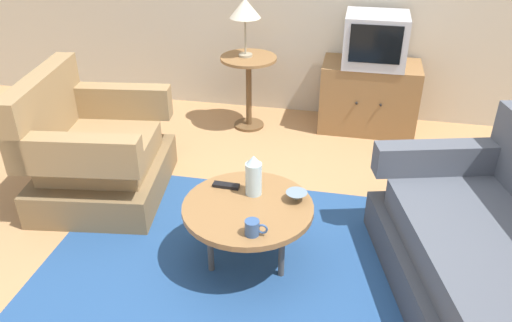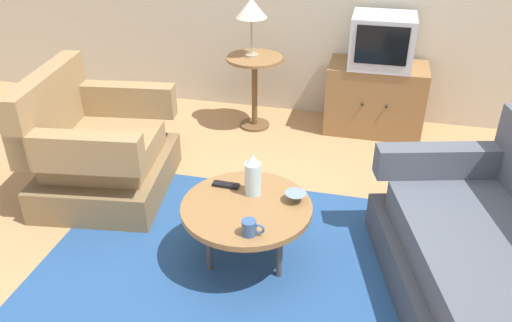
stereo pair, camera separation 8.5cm
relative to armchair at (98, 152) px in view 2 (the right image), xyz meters
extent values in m
plane|color=#AD7F51|center=(1.37, -0.43, -0.31)|extent=(16.00, 16.00, 0.00)
cube|color=navy|center=(1.23, -0.52, -0.31)|extent=(2.41, 1.68, 0.00)
cube|color=brown|center=(0.05, 0.01, -0.19)|extent=(0.96, 1.08, 0.24)
cube|color=#93754C|center=(0.05, 0.01, 0.02)|extent=(0.78, 0.78, 0.18)
cube|color=#93754C|center=(-0.29, -0.04, 0.35)|extent=(0.27, 0.99, 0.47)
cube|color=#93754C|center=(0.11, -0.41, 0.23)|extent=(0.85, 0.25, 0.24)
cube|color=#93754C|center=(0.00, 0.42, 0.23)|extent=(0.85, 0.25, 0.24)
cube|color=#3E424B|center=(2.55, -0.73, -0.19)|extent=(1.30, 1.94, 0.24)
cube|color=#4C515B|center=(2.55, -0.73, 0.02)|extent=(1.10, 1.64, 0.18)
cube|color=#4C515B|center=(2.34, 0.06, 0.21)|extent=(0.88, 0.36, 0.19)
cylinder|color=olive|center=(1.23, -0.52, 0.07)|extent=(0.75, 0.75, 0.04)
cylinder|color=#4C4742|center=(1.20, -0.29, -0.13)|extent=(0.04, 0.04, 0.37)
cylinder|color=#4C4742|center=(1.03, -0.65, -0.13)|extent=(0.04, 0.04, 0.37)
cylinder|color=#4C4742|center=(1.44, -0.61, -0.13)|extent=(0.04, 0.04, 0.37)
cylinder|color=olive|center=(0.83, 1.30, 0.33)|extent=(0.49, 0.49, 0.02)
cylinder|color=brown|center=(0.83, 1.30, 0.01)|extent=(0.05, 0.05, 0.63)
cylinder|color=brown|center=(0.83, 1.30, -0.30)|extent=(0.27, 0.27, 0.02)
cube|color=olive|center=(1.88, 1.48, -0.01)|extent=(0.83, 0.46, 0.61)
sphere|color=black|center=(1.78, 1.24, 0.03)|extent=(0.02, 0.02, 0.02)
sphere|color=black|center=(1.98, 1.24, 0.03)|extent=(0.02, 0.02, 0.02)
cube|color=#B7B7BC|center=(1.88, 1.46, 0.51)|extent=(0.51, 0.44, 0.43)
cube|color=black|center=(1.88, 1.24, 0.54)|extent=(0.41, 0.01, 0.31)
cylinder|color=#9E937A|center=(0.80, 1.31, 0.36)|extent=(0.12, 0.12, 0.02)
cylinder|color=#9E937A|center=(0.80, 1.31, 0.52)|extent=(0.02, 0.02, 0.31)
cone|color=beige|center=(0.80, 1.31, 0.76)|extent=(0.26, 0.26, 0.16)
cylinder|color=silver|center=(1.23, -0.39, 0.19)|extent=(0.10, 0.10, 0.20)
cone|color=silver|center=(1.23, -0.39, 0.32)|extent=(0.09, 0.09, 0.05)
cylinder|color=#335184|center=(1.31, -0.78, 0.13)|extent=(0.08, 0.08, 0.09)
torus|color=#335184|center=(1.36, -0.78, 0.13)|extent=(0.06, 0.01, 0.06)
cone|color=slate|center=(1.49, -0.42, 0.12)|extent=(0.12, 0.12, 0.06)
cube|color=black|center=(1.06, -0.36, 0.10)|extent=(0.16, 0.06, 0.02)
camera|label=1|loc=(1.76, -2.88, 1.76)|focal=36.13mm
camera|label=2|loc=(1.84, -2.86, 1.76)|focal=36.13mm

